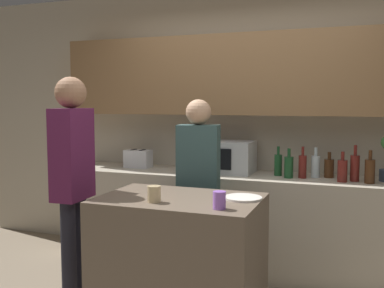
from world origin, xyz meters
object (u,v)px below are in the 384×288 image
(bottle_3, at_px, (316,166))
(cup_1, at_px, (154,194))
(bottle_1, at_px, (289,167))
(bottle_5, at_px, (342,170))
(bottle_0, at_px, (278,164))
(bottle_2, at_px, (303,166))
(bottle_4, at_px, (329,168))
(person_center, at_px, (73,172))
(cup_0, at_px, (219,200))
(toaster, at_px, (138,159))
(plate_on_island, at_px, (243,198))
(person_left, at_px, (198,178))
(bottle_7, at_px, (370,171))
(bottle_6, at_px, (355,167))
(microwave, at_px, (226,157))

(bottle_3, height_order, cup_1, bottle_3)
(bottle_1, relative_size, bottle_5, 1.02)
(bottle_0, relative_size, bottle_1, 1.02)
(bottle_0, height_order, bottle_2, bottle_2)
(bottle_4, distance_m, person_center, 2.19)
(bottle_4, relative_size, cup_0, 2.07)
(bottle_2, xyz_separation_m, bottle_5, (0.33, -0.08, -0.01))
(toaster, height_order, bottle_4, bottle_4)
(bottle_3, xyz_separation_m, bottle_5, (0.23, -0.15, -0.00))
(bottle_0, distance_m, plate_on_island, 1.12)
(cup_0, xyz_separation_m, person_left, (-0.44, 0.86, -0.03))
(bottle_3, relative_size, cup_0, 2.43)
(bottle_7, bearing_deg, bottle_1, 176.71)
(bottle_1, bearing_deg, bottle_3, 25.92)
(toaster, height_order, bottle_5, bottle_5)
(bottle_1, distance_m, person_center, 1.85)
(cup_1, bearing_deg, bottle_2, 59.40)
(bottle_4, relative_size, bottle_6, 0.74)
(bottle_3, relative_size, person_center, 0.15)
(bottle_1, bearing_deg, microwave, 169.76)
(bottle_0, bearing_deg, cup_1, -112.26)
(bottle_4, relative_size, plate_on_island, 0.88)
(bottle_2, relative_size, person_left, 0.17)
(cup_0, bearing_deg, bottle_3, 72.92)
(toaster, bearing_deg, bottle_5, -4.48)
(bottle_1, xyz_separation_m, cup_1, (-0.69, -1.32, -0.04))
(bottle_4, relative_size, person_left, 0.14)
(plate_on_island, relative_size, person_left, 0.16)
(toaster, xyz_separation_m, person_center, (0.12, -1.29, 0.06))
(microwave, relative_size, bottle_6, 1.69)
(bottle_2, height_order, plate_on_island, bottle_2)
(person_left, bearing_deg, bottle_4, -155.36)
(bottle_0, relative_size, cup_0, 2.42)
(microwave, distance_m, bottle_5, 1.07)
(microwave, height_order, bottle_2, microwave)
(plate_on_island, relative_size, cup_0, 2.36)
(microwave, relative_size, plate_on_island, 2.00)
(microwave, relative_size, bottle_4, 2.28)
(bottle_1, bearing_deg, bottle_5, -5.64)
(bottle_4, height_order, bottle_5, bottle_5)
(bottle_0, distance_m, cup_0, 1.45)
(bottle_1, relative_size, bottle_2, 0.94)
(bottle_1, height_order, plate_on_island, bottle_1)
(bottle_2, bearing_deg, cup_1, -120.60)
(bottle_1, xyz_separation_m, bottle_3, (0.22, 0.11, 0.00))
(bottle_4, xyz_separation_m, bottle_6, (0.21, -0.12, 0.03))
(bottle_5, distance_m, bottle_7, 0.21)
(bottle_1, height_order, cup_1, bottle_1)
(microwave, relative_size, bottle_3, 1.94)
(bottle_5, xyz_separation_m, person_center, (-1.87, -1.14, 0.05))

